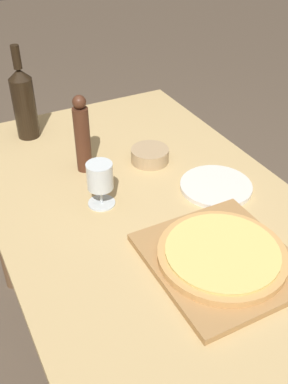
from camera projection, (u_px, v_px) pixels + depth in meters
ground_plane at (147, 360)px, 1.73m from camera, size 12.00×12.00×0.00m
dining_table at (147, 230)px, 1.34m from camera, size 0.84×1.36×0.76m
cutting_board at (221, 260)px, 1.08m from camera, size 0.33×0.36×0.02m
pizza at (222, 254)px, 1.07m from camera, size 0.31×0.31×0.02m
wine_bottle at (24, 102)px, 1.52m from camera, size 0.08×0.08×0.32m
pepper_mill at (82, 136)px, 1.35m from camera, size 0.05×0.05×0.25m
wine_glass at (100, 178)px, 1.22m from camera, size 0.08×0.08×0.13m
small_bowl at (150, 155)px, 1.44m from camera, size 0.12×0.12×0.04m
dinner_plate at (216, 186)px, 1.33m from camera, size 0.21×0.21×0.01m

